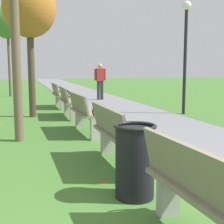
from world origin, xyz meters
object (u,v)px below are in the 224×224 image
object	(u,v)px
park_bench_5	(59,94)
lamp_post	(186,40)
pedestrian_walking	(100,80)
park_bench_1	(210,198)
park_bench_2	(117,134)
tree_2	(29,10)
park_bench_4	(69,101)
trash_bin	(135,161)
tree_3	(7,23)
park_bench_3	(84,112)

from	to	relation	value
park_bench_5	lamp_post	size ratio (longest dim) A/B	0.46
park_bench_5	pedestrian_walking	bearing A→B (deg)	47.38
park_bench_1	lamp_post	size ratio (longest dim) A/B	0.47
park_bench_5	park_bench_2	bearing A→B (deg)	-90.00
pedestrian_walking	lamp_post	distance (m)	5.43
tree_2	park_bench_4	bearing A→B (deg)	-19.08
park_bench_2	trash_bin	xyz separation A→B (m)	(-0.15, -1.17, -0.06)
tree_2	trash_bin	xyz separation A→B (m)	(0.88, -6.49, -2.69)
park_bench_2	tree_2	distance (m)	6.02
tree_2	tree_3	bearing A→B (deg)	96.41
park_bench_4	trash_bin	xyz separation A→B (m)	(-0.15, -6.14, -0.06)
park_bench_4	lamp_post	bearing A→B (deg)	-5.28
park_bench_5	trash_bin	bearing A→B (deg)	-90.99
park_bench_2	park_bench_3	size ratio (longest dim) A/B	0.99
park_bench_1	park_bench_4	bearing A→B (deg)	90.00
tree_2	lamp_post	xyz separation A→B (m)	(4.64, -0.69, -0.80)
park_bench_3	park_bench_5	xyz separation A→B (m)	(-0.00, 4.83, 0.00)
park_bench_4	park_bench_5	size ratio (longest dim) A/B	1.00
park_bench_1	trash_bin	distance (m)	1.27
park_bench_3	tree_3	world-z (taller)	tree_3
park_bench_3	trash_bin	world-z (taller)	park_bench_3
park_bench_2	tree_2	world-z (taller)	tree_2
park_bench_1	tree_2	distance (m)	8.25
park_bench_5	tree_3	distance (m)	6.54
lamp_post	park_bench_2	bearing A→B (deg)	-127.94
park_bench_2	park_bench_3	xyz separation A→B (m)	(0.00, 2.52, 0.00)
park_bench_3	tree_3	xyz separation A→B (m)	(-1.86, 10.22, 3.20)
park_bench_2	lamp_post	xyz separation A→B (m)	(3.61, 4.64, 1.82)
tree_2	tree_3	size ratio (longest dim) A/B	0.88
tree_3	lamp_post	xyz separation A→B (m)	(5.47, -8.11, -1.38)
park_bench_1	park_bench_5	bearing A→B (deg)	90.00
park_bench_3	park_bench_5	bearing A→B (deg)	90.00
park_bench_3	park_bench_4	size ratio (longest dim) A/B	1.01
park_bench_4	park_bench_3	bearing A→B (deg)	-90.00
park_bench_5	pedestrian_walking	world-z (taller)	pedestrian_walking
park_bench_3	pedestrian_walking	distance (m)	7.47
lamp_post	park_bench_5	bearing A→B (deg)	143.00
park_bench_4	park_bench_5	distance (m)	2.39
park_bench_2	trash_bin	distance (m)	1.18
park_bench_3	lamp_post	world-z (taller)	lamp_post
park_bench_1	park_bench_3	xyz separation A→B (m)	(-0.00, 4.95, 0.00)
park_bench_1	trash_bin	bearing A→B (deg)	96.67
park_bench_1	park_bench_2	bearing A→B (deg)	90.00
trash_bin	lamp_post	size ratio (longest dim) A/B	0.24
park_bench_1	tree_3	size ratio (longest dim) A/B	0.36
park_bench_3	tree_2	distance (m)	3.97
lamp_post	park_bench_3	bearing A→B (deg)	-149.71
park_bench_2	pedestrian_walking	xyz separation A→B (m)	(2.13, 9.67, 0.44)
pedestrian_walking	park_bench_2	bearing A→B (deg)	-102.40
park_bench_2	park_bench_4	size ratio (longest dim) A/B	1.00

